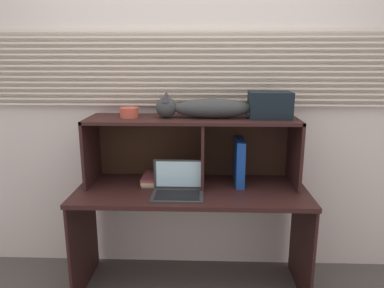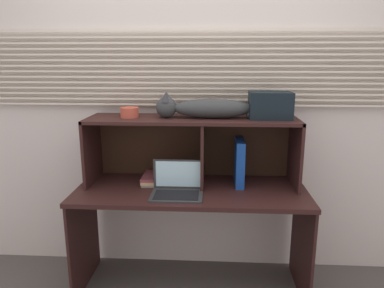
{
  "view_description": "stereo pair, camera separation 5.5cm",
  "coord_description": "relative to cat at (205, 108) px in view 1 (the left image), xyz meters",
  "views": [
    {
      "loc": [
        0.08,
        -2.09,
        1.61
      ],
      "look_at": [
        0.0,
        0.31,
        1.04
      ],
      "focal_mm": 33.48,
      "sensor_mm": 36.0,
      "label": 1
    },
    {
      "loc": [
        0.14,
        -2.09,
        1.61
      ],
      "look_at": [
        0.0,
        0.31,
        1.04
      ],
      "focal_mm": 33.48,
      "sensor_mm": 36.0,
      "label": 2
    }
  ],
  "objects": [
    {
      "name": "desk",
      "position": [
        -0.09,
        -0.11,
        -0.67
      ],
      "size": [
        1.55,
        0.63,
        0.75
      ],
      "color": "black",
      "rests_on": "ground"
    },
    {
      "name": "hutch_shelf_unit",
      "position": [
        -0.08,
        0.04,
        -0.2
      ],
      "size": [
        1.43,
        0.39,
        0.47
      ],
      "color": "black",
      "rests_on": "desk"
    },
    {
      "name": "binder_upright",
      "position": [
        0.24,
        0.0,
        -0.37
      ],
      "size": [
        0.06,
        0.25,
        0.32
      ],
      "primitive_type": "cube",
      "color": "navy",
      "rests_on": "desk"
    },
    {
      "name": "cat",
      "position": [
        0.0,
        0.0,
        0.0
      ],
      "size": [
        0.88,
        0.16,
        0.17
      ],
      "color": "#343737",
      "rests_on": "hutch_shelf_unit"
    },
    {
      "name": "small_basket",
      "position": [
        -0.52,
        0.0,
        -0.03
      ],
      "size": [
        0.12,
        0.12,
        0.07
      ],
      "primitive_type": "cylinder",
      "color": "#BB4B37",
      "rests_on": "hutch_shelf_unit"
    },
    {
      "name": "laptop",
      "position": [
        -0.17,
        -0.21,
        -0.49
      ],
      "size": [
        0.33,
        0.24,
        0.21
      ],
      "color": "#2E2E2E",
      "rests_on": "desk"
    },
    {
      "name": "back_panel_with_blinds",
      "position": [
        -0.09,
        0.24,
        -0.03
      ],
      "size": [
        4.4,
        0.08,
        2.5
      ],
      "color": "beige",
      "rests_on": "ground"
    },
    {
      "name": "book_stack",
      "position": [
        -0.36,
        -0.0,
        -0.5
      ],
      "size": [
        0.16,
        0.25,
        0.05
      ],
      "color": "gray",
      "rests_on": "desk"
    },
    {
      "name": "storage_box",
      "position": [
        0.43,
        0.0,
        0.02
      ],
      "size": [
        0.28,
        0.19,
        0.18
      ],
      "primitive_type": "cube",
      "color": "black",
      "rests_on": "hutch_shelf_unit"
    }
  ]
}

